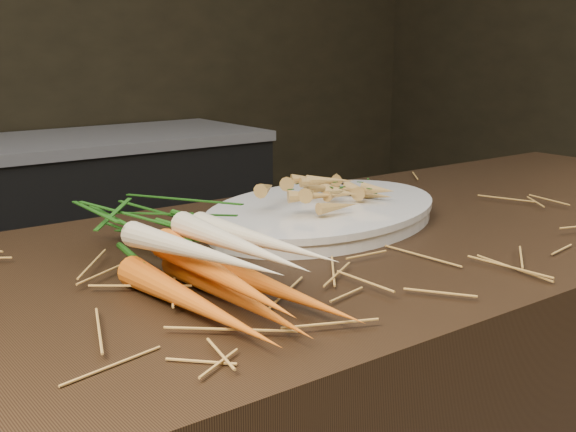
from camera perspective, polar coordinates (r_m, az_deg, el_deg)
name	(u,v)px	position (r m, az deg, el deg)	size (l,w,h in m)	color
back_counter	(36,250)	(2.91, -19.32, -2.57)	(1.82, 0.62, 0.84)	black
straw_bedding	(237,253)	(1.00, -4.08, -2.93)	(1.40, 0.60, 0.02)	#A97D38
root_veg_bunch	(167,238)	(0.93, -9.52, -1.74)	(0.19, 0.54, 0.10)	orange
serving_platter	(324,215)	(1.20, 2.85, 0.09)	(0.47, 0.32, 0.03)	white
roasted_veg_heap	(324,192)	(1.19, 2.87, 1.92)	(0.23, 0.17, 0.05)	#B27A32
serving_fork	(382,191)	(1.33, 7.45, 1.99)	(0.02, 0.18, 0.00)	silver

